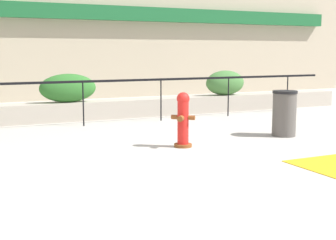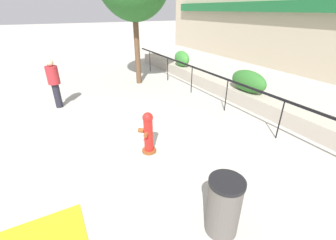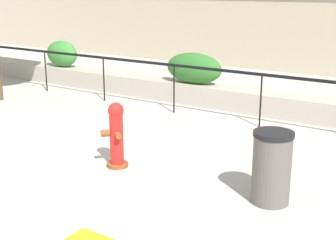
{
  "view_description": "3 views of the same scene",
  "coord_description": "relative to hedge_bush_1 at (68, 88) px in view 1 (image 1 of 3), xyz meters",
  "views": [
    {
      "loc": [
        -3.04,
        -6.56,
        1.86
      ],
      "look_at": [
        0.83,
        1.65,
        0.53
      ],
      "focal_mm": 50.0,
      "sensor_mm": 36.0,
      "label": 1
    },
    {
      "loc": [
        5.48,
        -0.31,
        3.24
      ],
      "look_at": [
        0.91,
        2.14,
        0.67
      ],
      "focal_mm": 24.0,
      "sensor_mm": 36.0,
      "label": 2
    },
    {
      "loc": [
        5.75,
        -4.03,
        2.85
      ],
      "look_at": [
        1.46,
        2.45,
        0.63
      ],
      "focal_mm": 50.0,
      "sensor_mm": 36.0,
      "label": 3
    }
  ],
  "objects": [
    {
      "name": "ground_plane",
      "position": [
        0.12,
        -6.0,
        -0.89
      ],
      "size": [
        120.0,
        120.0,
        0.0
      ],
      "primitive_type": "plane",
      "color": "#B2ADA3"
    },
    {
      "name": "planter_wall_low",
      "position": [
        0.12,
        0.0,
        -0.64
      ],
      "size": [
        18.0,
        0.7,
        0.5
      ],
      "primitive_type": "cube",
      "color": "#ADA393",
      "rests_on": "ground"
    },
    {
      "name": "fence_railing_segment",
      "position": [
        0.12,
        -1.1,
        0.13
      ],
      "size": [
        15.0,
        0.05,
        1.15
      ],
      "color": "black",
      "rests_on": "ground"
    },
    {
      "name": "hedge_bush_1",
      "position": [
        0.0,
        0.0,
        0.0
      ],
      "size": [
        1.54,
        0.62,
        0.77
      ],
      "primitive_type": "ellipsoid",
      "color": "#2D6B28",
      "rests_on": "planter_wall_low"
    },
    {
      "name": "hedge_bush_2",
      "position": [
        4.98,
        0.0,
        0.0
      ],
      "size": [
        1.33,
        0.7,
        0.77
      ],
      "primitive_type": "ellipsoid",
      "color": "#427538",
      "rests_on": "planter_wall_low"
    },
    {
      "name": "fire_hydrant",
      "position": [
        1.2,
        -4.5,
        -0.33
      ],
      "size": [
        0.5,
        0.5,
        1.08
      ],
      "color": "brown",
      "rests_on": "ground"
    },
    {
      "name": "trash_bin",
      "position": [
        3.79,
        -4.37,
        -0.38
      ],
      "size": [
        0.55,
        0.55,
        1.01
      ],
      "color": "#56514C",
      "rests_on": "ground"
    }
  ]
}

